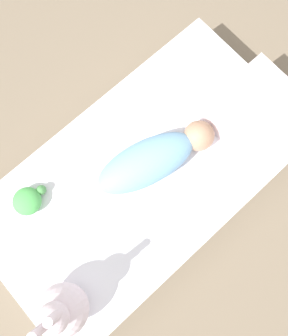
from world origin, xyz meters
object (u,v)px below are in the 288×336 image
object	(u,v)px
bunny_plush	(61,311)
turtle_plush	(28,200)
swaddled_baby	(155,158)
pillow	(259,115)

from	to	relation	value
bunny_plush	turtle_plush	size ratio (longest dim) A/B	2.47
turtle_plush	swaddled_baby	bearing A→B (deg)	-23.94
pillow	bunny_plush	distance (m)	1.16
pillow	turtle_plush	size ratio (longest dim) A/B	2.50
pillow	turtle_plush	xyz separation A→B (m)	(-1.01, 0.39, -0.02)
swaddled_baby	turtle_plush	bearing A→B (deg)	170.07
pillow	swaddled_baby	bearing A→B (deg)	161.74
swaddled_baby	turtle_plush	distance (m)	0.57
swaddled_baby	pillow	bearing A→B (deg)	-4.25
bunny_plush	turtle_plush	bearing A→B (deg)	71.75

